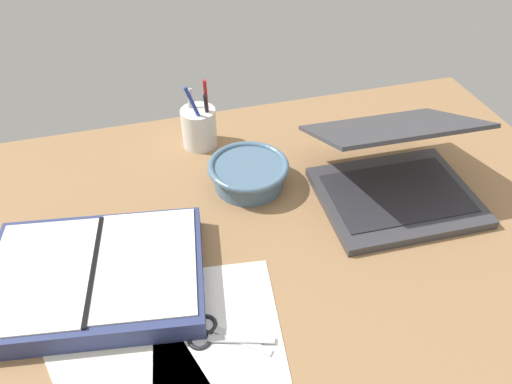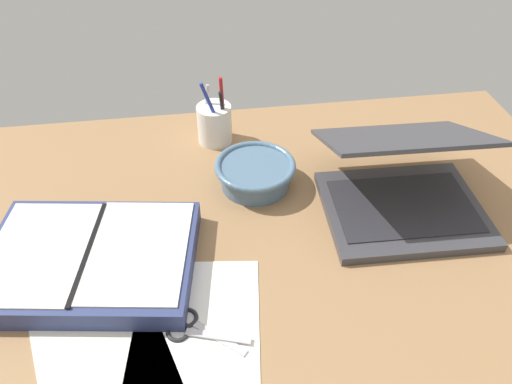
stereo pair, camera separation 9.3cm
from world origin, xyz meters
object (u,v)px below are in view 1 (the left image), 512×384
at_px(pen_cup, 199,127).
at_px(planner, 96,276).
at_px(laptop, 394,172).
at_px(scissors, 212,334).
at_px(bowl, 248,173).

height_order(pen_cup, planner, pen_cup).
height_order(laptop, scissors, laptop).
distance_m(pen_cup, planner, 0.44).
bearing_deg(laptop, bowl, 161.46).
distance_m(laptop, planner, 0.60).
relative_size(laptop, scissors, 2.43).
xyz_separation_m(laptop, bowl, (-0.28, 0.10, -0.02)).
bearing_deg(scissors, bowl, 95.83).
bearing_deg(bowl, planner, -149.31).
height_order(pen_cup, scissors, pen_cup).
bearing_deg(planner, bowl, 39.52).
height_order(laptop, planner, laptop).
bearing_deg(bowl, pen_cup, 111.56).
height_order(bowl, planner, bowl).
distance_m(laptop, scissors, 0.49).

